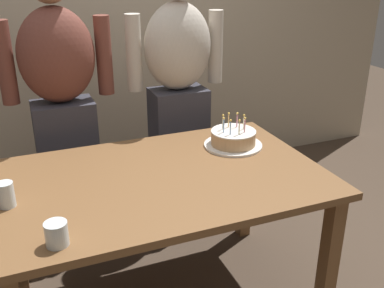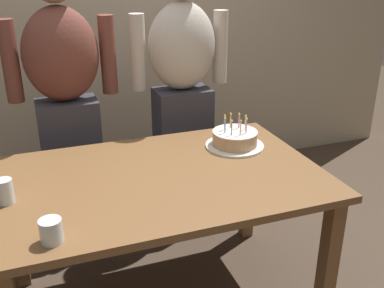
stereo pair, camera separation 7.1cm
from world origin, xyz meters
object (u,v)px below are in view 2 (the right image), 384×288
at_px(water_glass_far, 51,231).
at_px(person_man_bearded, 67,108).
at_px(person_woman_cardigan, 182,96).
at_px(water_glass_near, 5,191).
at_px(birthday_cake, 235,139).

xyz_separation_m(water_glass_far, person_man_bearded, (0.17, 1.11, 0.09)).
bearing_deg(water_glass_far, person_woman_cardigan, 51.93).
bearing_deg(water_glass_far, water_glass_near, 114.21).
height_order(birthday_cake, water_glass_far, birthday_cake).
bearing_deg(person_woman_cardigan, water_glass_far, 51.93).
relative_size(water_glass_near, person_woman_cardigan, 0.06).
bearing_deg(person_man_bearded, person_woman_cardigan, -180.00).
height_order(birthday_cake, person_man_bearded, person_man_bearded).
height_order(water_glass_near, water_glass_far, water_glass_near).
bearing_deg(water_glass_far, person_man_bearded, 81.14).
distance_m(water_glass_near, person_man_bearded, 0.83).
xyz_separation_m(birthday_cake, water_glass_far, (-0.97, -0.56, 0.00)).
relative_size(birthday_cake, person_woman_cardigan, 0.19).
relative_size(water_glass_far, person_man_bearded, 0.05).
distance_m(water_glass_far, person_man_bearded, 1.12).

